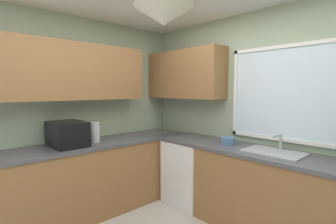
{
  "coord_description": "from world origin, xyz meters",
  "views": [
    {
      "loc": [
        1.39,
        -1.24,
        1.58
      ],
      "look_at": [
        -0.65,
        0.64,
        1.33
      ],
      "focal_mm": 26.7,
      "sensor_mm": 36.0,
      "label": 1
    }
  ],
  "objects": [
    {
      "name": "bowl",
      "position": [
        -0.32,
        1.33,
        0.96
      ],
      "size": [
        0.18,
        0.18,
        0.09
      ],
      "primitive_type": "cylinder",
      "color": "#4C7099",
      "rests_on": "counter_run_back"
    },
    {
      "name": "microwave",
      "position": [
        -1.55,
        -0.14,
        1.06
      ],
      "size": [
        0.48,
        0.36,
        0.29
      ],
      "primitive_type": "cube",
      "color": "black",
      "rests_on": "counter_run_left"
    },
    {
      "name": "dishwasher",
      "position": [
        -0.89,
        1.3,
        0.43
      ],
      "size": [
        0.6,
        0.6,
        0.87
      ],
      "primitive_type": "cube",
      "color": "white",
      "rests_on": "ground_plane"
    },
    {
      "name": "sink_assembly",
      "position": [
        0.25,
        1.34,
        0.93
      ],
      "size": [
        0.59,
        0.4,
        0.19
      ],
      "color": "#9EA0A5",
      "rests_on": "counter_run_back"
    },
    {
      "name": "kettle",
      "position": [
        -1.53,
        0.2,
        1.04
      ],
      "size": [
        0.12,
        0.12,
        0.25
      ],
      "primitive_type": "cylinder",
      "color": "#B7B7BC",
      "rests_on": "counter_run_left"
    },
    {
      "name": "counter_run_left",
      "position": [
        -1.55,
        0.0,
        0.46
      ],
      "size": [
        0.65,
        3.01,
        0.91
      ],
      "color": "olive",
      "rests_on": "ground_plane"
    },
    {
      "name": "room_shell",
      "position": [
        -0.37,
        0.42,
        1.72
      ],
      "size": [
        3.84,
        3.4,
        2.59
      ],
      "color": "#9EAD8E",
      "rests_on": "ground_plane"
    },
    {
      "name": "counter_run_back",
      "position": [
        0.21,
        1.33,
        0.46
      ],
      "size": [
        2.93,
        0.65,
        0.91
      ],
      "color": "olive",
      "rests_on": "ground_plane"
    }
  ]
}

